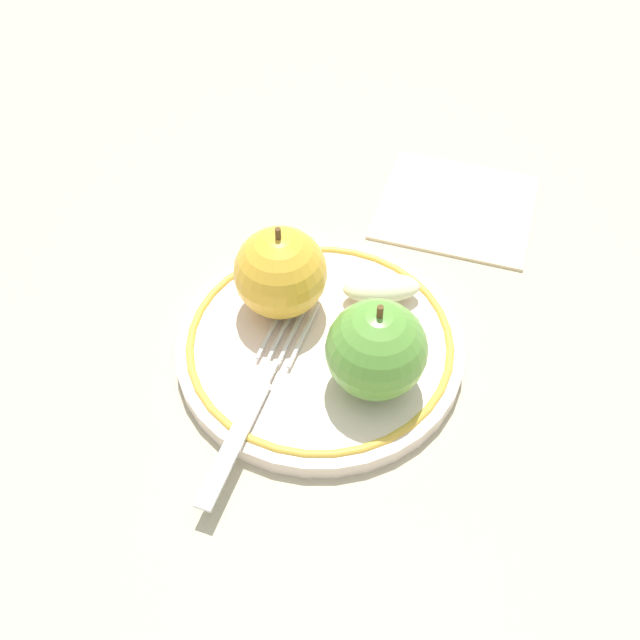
{
  "coord_description": "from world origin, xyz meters",
  "views": [
    {
      "loc": [
        0.02,
        -0.31,
        0.43
      ],
      "look_at": [
        -0.01,
        0.01,
        0.04
      ],
      "focal_mm": 40.0,
      "sensor_mm": 36.0,
      "label": 1
    }
  ],
  "objects": [
    {
      "name": "ground_plane",
      "position": [
        0.0,
        0.0,
        0.0
      ],
      "size": [
        2.0,
        2.0,
        0.0
      ],
      "primitive_type": "plane",
      "color": "#B5AC8B"
    },
    {
      "name": "plate",
      "position": [
        -0.01,
        0.01,
        0.01
      ],
      "size": [
        0.21,
        0.21,
        0.02
      ],
      "color": "beige",
      "rests_on": "ground_plane"
    },
    {
      "name": "apple_red_whole",
      "position": [
        -0.04,
        0.04,
        0.05
      ],
      "size": [
        0.07,
        0.07,
        0.08
      ],
      "color": "gold",
      "rests_on": "plate"
    },
    {
      "name": "apple_second_whole",
      "position": [
        0.03,
        -0.02,
        0.05
      ],
      "size": [
        0.07,
        0.07,
        0.08
      ],
      "color": "#5C9A39",
      "rests_on": "plate"
    },
    {
      "name": "apple_slice_front",
      "position": [
        0.03,
        0.06,
        0.03
      ],
      "size": [
        0.06,
        0.04,
        0.02
      ],
      "primitive_type": "ellipsoid",
      "rotation": [
        0.0,
        0.0,
        3.3
      ],
      "color": "beige",
      "rests_on": "plate"
    },
    {
      "name": "fork",
      "position": [
        -0.05,
        -0.04,
        0.02
      ],
      "size": [
        0.06,
        0.18,
        0.0
      ],
      "rotation": [
        0.0,
        0.0,
        1.34
      ],
      "color": "silver",
      "rests_on": "plate"
    },
    {
      "name": "napkin_folded",
      "position": [
        0.1,
        0.19,
        0.0
      ],
      "size": [
        0.16,
        0.15,
        0.01
      ],
      "primitive_type": "cube",
      "rotation": [
        0.0,
        0.0,
        -0.2
      ],
      "color": "beige",
      "rests_on": "ground_plane"
    }
  ]
}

